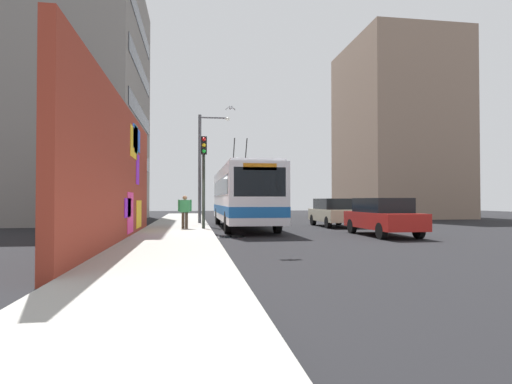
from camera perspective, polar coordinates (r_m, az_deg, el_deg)
name	(u,v)px	position (r m, az deg, el deg)	size (l,w,h in m)	color
ground_plane	(212,234)	(18.63, -5.96, -5.71)	(80.00, 80.00, 0.00)	black
sidewalk_slab	(175,233)	(18.62, -10.91, -5.46)	(48.00, 3.20, 0.15)	#9E9B93
graffiti_wall	(120,173)	(15.11, -18.07, 2.53)	(14.59, 0.32, 4.88)	maroon
building_far_left	(73,99)	(32.66, -23.69, 11.58)	(13.52, 9.26, 17.23)	gray
building_far_right	(397,131)	(39.46, 18.59, 7.93)	(10.48, 8.44, 15.30)	gray
city_bus	(243,195)	(22.34, -1.78, -0.36)	(11.36, 2.53, 4.99)	silver
parked_car_red	(382,216)	(18.32, 16.84, -3.13)	(4.48, 1.75, 1.58)	#B21E19
parked_car_champagne	(333,212)	(24.01, 10.50, -2.67)	(4.20, 1.79, 1.58)	#C6B793
pedestrian_midblock	(185,209)	(19.99, -9.67, -2.36)	(0.22, 0.64, 1.56)	#3F3326
traffic_light	(204,167)	(19.96, -7.13, 3.45)	(0.49, 0.28, 4.37)	#2D382D
street_lamp	(203,160)	(25.02, -7.17, 4.30)	(0.44, 1.87, 6.40)	#4C4C51
flying_pigeons	(227,62)	(19.47, -4.02, 17.31)	(6.66, 1.45, 2.93)	#47474C
curbside_puddle	(229,237)	(17.18, -3.72, -6.09)	(1.39, 1.39, 0.00)	black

